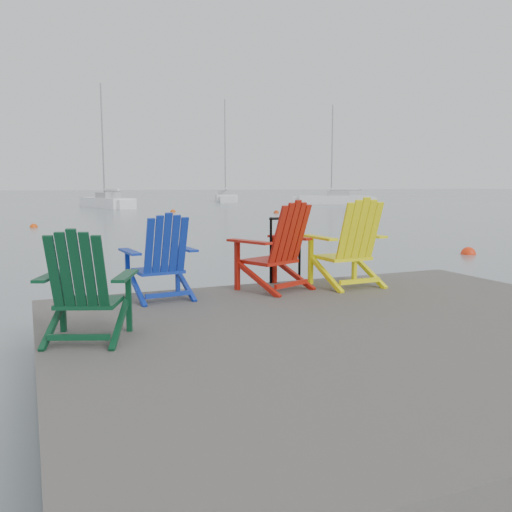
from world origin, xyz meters
name	(u,v)px	position (x,y,z in m)	size (l,w,h in m)	color
ground	(373,376)	(0.00, 0.00, 0.00)	(400.00, 400.00, 0.00)	slate
dock	(374,341)	(0.00, 0.00, 0.35)	(6.00, 5.00, 1.40)	#2F2C29
handrail	(285,243)	(0.25, 2.45, 1.04)	(0.48, 0.04, 0.90)	black
chair_green	(85,286)	(-2.58, 0.53, 0.98)	(0.92, 0.88, 0.96)	#0A381F
chair_blue	(161,257)	(-1.59, 1.97, 1.00)	(0.84, 0.78, 0.99)	#0F2A9B
chair_red	(277,246)	(-0.11, 1.96, 1.06)	(1.08, 1.03, 1.11)	#A4170C
chair_yellow	(349,243)	(0.87, 1.82, 1.07)	(0.93, 0.87, 1.14)	#F9F40D
sailboat_near	(107,203)	(3.05, 41.49, 0.36)	(3.67, 7.56, 10.24)	white
sailboat_mid	(226,198)	(17.56, 53.17, 0.36)	(4.52, 8.60, 11.52)	white
sailboat_far	(335,200)	(24.82, 41.74, 0.36)	(6.96, 4.82, 9.76)	white
buoy_a	(468,254)	(7.79, 6.78, 0.00)	(0.39, 0.39, 0.39)	#F5310E
buoy_b	(34,227)	(-2.76, 21.24, 0.00)	(0.34, 0.34, 0.34)	#E84A0D
buoy_c	(276,213)	(12.12, 28.13, 0.00)	(0.36, 0.36, 0.36)	#BF380B
buoy_d	(173,212)	(6.19, 32.07, 0.00)	(0.37, 0.37, 0.37)	#E0540D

